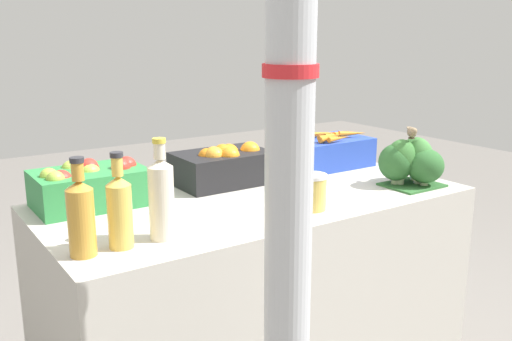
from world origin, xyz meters
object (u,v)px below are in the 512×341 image
object	(u,v)px
apple_crate	(89,185)
juice_bottle_golden	(120,209)
pickle_jar	(312,192)
orange_crate	(223,165)
support_pole	(290,123)
juice_bottle_amber	(81,216)
juice_bottle_cloudy	(161,197)
sparrow_bird	(412,132)
carrot_crate	(327,151)
broccoli_pile	(411,161)

from	to	relation	value
apple_crate	juice_bottle_golden	world-z (taller)	juice_bottle_golden
apple_crate	pickle_jar	size ratio (longest dim) A/B	3.02
apple_crate	orange_crate	bearing A→B (deg)	-0.51
support_pole	juice_bottle_amber	xyz separation A→B (m)	(-0.34, 0.48, -0.29)
juice_bottle_golden	juice_bottle_cloudy	distance (m)	0.13
sparrow_bird	apple_crate	bearing A→B (deg)	-71.80
juice_bottle_golden	juice_bottle_amber	bearing A→B (deg)	180.00
juice_bottle_cloudy	juice_bottle_amber	bearing A→B (deg)	-180.00
apple_crate	orange_crate	world-z (taller)	apple_crate
orange_crate	sparrow_bird	world-z (taller)	sparrow_bird
juice_bottle_amber	carrot_crate	bearing A→B (deg)	19.40
support_pole	juice_bottle_amber	size ratio (longest dim) A/B	8.50
juice_bottle_amber	juice_bottle_cloudy	xyz separation A→B (m)	(0.24, 0.00, 0.01)
support_pole	broccoli_pile	xyz separation A→B (m)	(0.98, 0.48, -0.30)
broccoli_pile	sparrow_bird	distance (m)	0.12
juice_bottle_cloudy	orange_crate	bearing A→B (deg)	43.02
orange_crate	juice_bottle_amber	xyz separation A→B (m)	(-0.71, -0.44, 0.04)
apple_crate	pickle_jar	world-z (taller)	apple_crate
juice_bottle_cloudy	sparrow_bird	xyz separation A→B (m)	(1.08, 0.00, 0.09)
support_pole	apple_crate	distance (m)	1.00
carrot_crate	pickle_jar	bearing A→B (deg)	-135.42
broccoli_pile	juice_bottle_amber	xyz separation A→B (m)	(-1.32, -0.01, 0.02)
support_pole	sparrow_bird	bearing A→B (deg)	26.42
carrot_crate	juice_bottle_golden	distance (m)	1.24
orange_crate	broccoli_pile	world-z (taller)	broccoli_pile
pickle_jar	broccoli_pile	bearing A→B (deg)	3.15
broccoli_pile	juice_bottle_cloudy	size ratio (longest dim) A/B	0.83
juice_bottle_amber	sparrow_bird	xyz separation A→B (m)	(1.31, 0.00, 0.10)
juice_bottle_cloudy	support_pole	bearing A→B (deg)	-77.71
pickle_jar	sparrow_bird	size ratio (longest dim) A/B	1.11
juice_bottle_amber	juice_bottle_cloudy	world-z (taller)	juice_bottle_cloudy
support_pole	carrot_crate	bearing A→B (deg)	45.07
support_pole	carrot_crate	xyz separation A→B (m)	(0.92, 0.92, -0.33)
broccoli_pile	juice_bottle_amber	world-z (taller)	juice_bottle_amber
broccoli_pile	pickle_jar	size ratio (longest dim) A/B	2.02
broccoli_pile	pickle_jar	distance (m)	0.54
juice_bottle_golden	sparrow_bird	world-z (taller)	juice_bottle_golden
apple_crate	juice_bottle_golden	distance (m)	0.45
orange_crate	broccoli_pile	bearing A→B (deg)	-35.43
carrot_crate	sparrow_bird	size ratio (longest dim) A/B	3.36
juice_bottle_cloudy	pickle_jar	xyz separation A→B (m)	(0.55, -0.02, -0.07)
juice_bottle_golden	orange_crate	bearing A→B (deg)	36.30
juice_bottle_amber	juice_bottle_golden	world-z (taller)	juice_bottle_golden
juice_bottle_golden	pickle_jar	bearing A→B (deg)	-1.94
orange_crate	carrot_crate	size ratio (longest dim) A/B	1.00
juice_bottle_amber	juice_bottle_golden	size ratio (longest dim) A/B	1.00
juice_bottle_golden	juice_bottle_cloudy	world-z (taller)	juice_bottle_cloudy
support_pole	juice_bottle_cloudy	xyz separation A→B (m)	(-0.10, 0.48, -0.27)
carrot_crate	juice_bottle_cloudy	size ratio (longest dim) A/B	1.24
pickle_jar	sparrow_bird	bearing A→B (deg)	2.99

